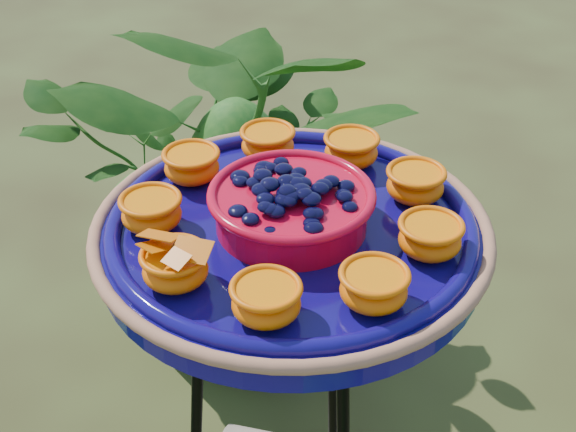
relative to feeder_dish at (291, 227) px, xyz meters
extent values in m
torus|color=black|center=(0.00, 0.00, -0.05)|extent=(0.28, 0.28, 0.02)
cylinder|color=black|center=(-0.01, 0.14, -0.49)|extent=(0.02, 0.09, 0.87)
cylinder|color=#0E075B|center=(0.00, 0.00, -0.02)|extent=(0.49, 0.49, 0.04)
torus|color=#A46C4A|center=(0.00, 0.00, 0.00)|extent=(0.47, 0.47, 0.02)
torus|color=#0E075B|center=(0.00, 0.00, 0.00)|extent=(0.43, 0.43, 0.02)
cylinder|color=red|center=(0.00, 0.00, 0.02)|extent=(0.19, 0.19, 0.04)
torus|color=red|center=(0.00, 0.00, 0.05)|extent=(0.19, 0.19, 0.01)
ellipsoid|color=black|center=(0.00, 0.00, 0.05)|extent=(0.15, 0.15, 0.03)
ellipsoid|color=#F96A02|center=(0.15, 0.04, 0.02)|extent=(0.07, 0.07, 0.03)
cylinder|color=orange|center=(0.15, 0.04, 0.04)|extent=(0.06, 0.06, 0.01)
ellipsoid|color=#F96A02|center=(0.09, 0.13, 0.02)|extent=(0.07, 0.07, 0.03)
cylinder|color=orange|center=(0.09, 0.13, 0.04)|extent=(0.06, 0.06, 0.01)
ellipsoid|color=#F96A02|center=(-0.02, 0.16, 0.02)|extent=(0.07, 0.07, 0.03)
cylinder|color=orange|center=(-0.02, 0.16, 0.04)|extent=(0.06, 0.06, 0.01)
ellipsoid|color=#F96A02|center=(-0.11, 0.11, 0.02)|extent=(0.07, 0.07, 0.03)
cylinder|color=orange|center=(-0.11, 0.11, 0.04)|extent=(0.06, 0.06, 0.01)
ellipsoid|color=#F96A02|center=(-0.16, 0.01, 0.02)|extent=(0.07, 0.07, 0.03)
cylinder|color=orange|center=(-0.16, 0.01, 0.04)|extent=(0.06, 0.06, 0.01)
ellipsoid|color=#F96A02|center=(-0.13, -0.09, 0.02)|extent=(0.07, 0.07, 0.03)
cylinder|color=orange|center=(-0.13, -0.09, 0.04)|extent=(0.06, 0.06, 0.01)
ellipsoid|color=#F96A02|center=(-0.04, -0.15, 0.02)|extent=(0.07, 0.07, 0.03)
cylinder|color=orange|center=(-0.04, -0.15, 0.04)|extent=(0.06, 0.06, 0.01)
ellipsoid|color=#F96A02|center=(0.07, -0.14, 0.02)|extent=(0.07, 0.07, 0.03)
cylinder|color=orange|center=(0.07, -0.14, 0.04)|extent=(0.06, 0.06, 0.01)
ellipsoid|color=#F96A02|center=(0.15, -0.07, 0.02)|extent=(0.07, 0.07, 0.03)
cylinder|color=orange|center=(0.15, -0.07, 0.04)|extent=(0.06, 0.06, 0.01)
cylinder|color=black|center=(-0.04, -0.15, 0.05)|extent=(0.02, 0.03, 0.00)
cube|color=orange|center=(-0.06, -0.15, 0.05)|extent=(0.05, 0.04, 0.01)
cube|color=orange|center=(-0.02, -0.15, 0.05)|extent=(0.05, 0.04, 0.01)
imported|color=#154713|center=(-0.58, 0.63, -0.45)|extent=(1.03, 0.95, 0.94)
camera|label=1|loc=(0.43, -0.62, 0.54)|focal=50.00mm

